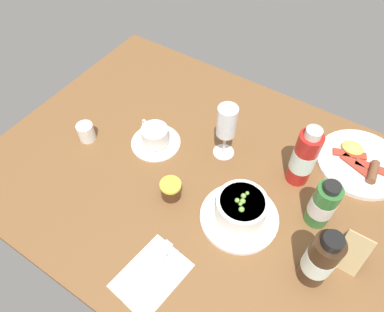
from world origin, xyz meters
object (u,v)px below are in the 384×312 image
wine_glass (227,124)px  sauce_bottle_green (323,204)px  menu_card (355,247)px  coffee_cup (155,137)px  sauce_bottle_red (304,158)px  cutlery_setting (153,273)px  breakfast_plate (360,162)px  creamer_jug (86,132)px  porridge_bowl (241,210)px  sauce_bottle_brown (320,259)px  jam_jar (171,190)px

wine_glass → sauce_bottle_green: wine_glass is taller
wine_glass → menu_card: bearing=-15.8°
coffee_cup → sauce_bottle_red: sauce_bottle_red is taller
coffee_cup → menu_card: bearing=-3.4°
cutlery_setting → sauce_bottle_red: bearing=68.7°
coffee_cup → breakfast_plate: bearing=25.4°
creamer_jug → breakfast_plate: creamer_jug is taller
porridge_bowl → coffee_cup: bearing=165.1°
breakfast_plate → menu_card: bearing=-78.5°
coffee_cup → creamer_jug: 20.02cm
porridge_bowl → sauce_bottle_brown: bearing=-10.0°
sauce_bottle_green → sauce_bottle_red: size_ratio=0.78×
creamer_jug → breakfast_plate: 77.53cm
menu_card → wine_glass: bearing=164.2°
wine_glass → jam_jar: wine_glass is taller
porridge_bowl → jam_jar: size_ratio=3.55×
cutlery_setting → jam_jar: size_ratio=3.22×
creamer_jug → jam_jar: 31.83cm
breakfast_plate → menu_card: size_ratio=2.34×
jam_jar → breakfast_plate: (37.90, 36.73, -1.66)cm
sauce_bottle_red → coffee_cup: bearing=-164.5°
creamer_jug → coffee_cup: bearing=28.1°
jam_jar → breakfast_plate: jam_jar is taller
porridge_bowl → jam_jar: porridge_bowl is taller
sauce_bottle_red → creamer_jug: bearing=-160.3°
cutlery_setting → porridge_bowl: bearing=67.5°
jam_jar → sauce_bottle_green: bearing=22.4°
coffee_cup → sauce_bottle_green: bearing=2.2°
jam_jar → breakfast_plate: 52.81cm
creamer_jug → sauce_bottle_brown: (69.69, -2.63, 5.33)cm
coffee_cup → sauce_bottle_green: (47.91, 1.86, 4.17)cm
coffee_cup → wine_glass: size_ratio=0.83×
wine_glass → sauce_bottle_brown: 39.30cm
porridge_bowl → coffee_cup: size_ratio=1.36×
cutlery_setting → jam_jar: jam_jar is taller
jam_jar → menu_card: bearing=11.3°
wine_glass → porridge_bowl: bearing=-49.7°
wine_glass → sauce_bottle_green: bearing=-11.2°
porridge_bowl → wine_glass: size_ratio=1.13×
cutlery_setting → creamer_jug: 45.89cm
jam_jar → sauce_bottle_brown: bearing=0.0°
cutlery_setting → breakfast_plate: 63.18cm
sauce_bottle_brown → wine_glass: bearing=149.6°
coffee_cup → breakfast_plate: 57.53cm
sauce_bottle_green → menu_card: sauce_bottle_green is taller
sauce_bottle_brown → coffee_cup: bearing=167.0°
coffee_cup → sauce_bottle_green: sauce_bottle_green is taller
coffee_cup → wine_glass: bearing=22.9°
menu_card → jam_jar: bearing=-168.7°
sauce_bottle_green → breakfast_plate: sauce_bottle_green is taller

